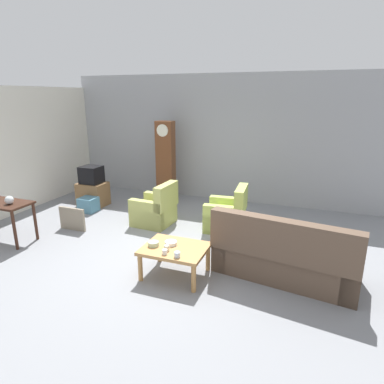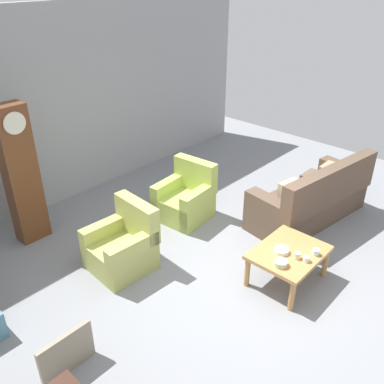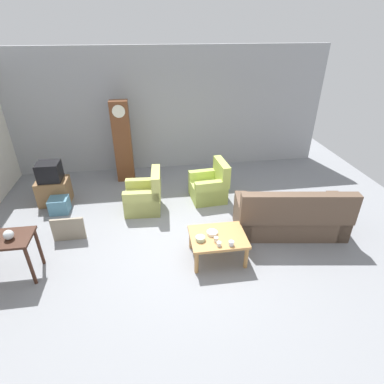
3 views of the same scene
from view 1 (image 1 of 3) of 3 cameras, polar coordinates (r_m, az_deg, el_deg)
name	(u,v)px [view 1 (image 1 of 3)]	position (r m, az deg, el deg)	size (l,w,h in m)	color
ground_plane	(163,256)	(5.86, -4.93, -10.91)	(10.40, 10.40, 0.00)	gray
garage_door_wall	(222,139)	(8.66, 5.24, 9.12)	(8.40, 0.16, 3.20)	#9EA0A5
couch_floral	(284,256)	(5.24, 15.63, -10.62)	(2.20, 1.17, 1.04)	brown
armchair_olive_near	(156,211)	(7.13, -6.30, -3.19)	(0.84, 0.81, 0.92)	tan
armchair_olive_far	(227,215)	(6.86, 6.08, -3.99)	(0.85, 0.83, 0.92)	#AEC257
coffee_table_wood	(175,251)	(5.10, -2.95, -10.15)	(0.96, 0.76, 0.47)	#B27F47
grandfather_clock	(166,162)	(8.51, -4.55, 5.18)	(0.44, 0.30, 2.07)	brown
tv_stand_cabinet	(93,194)	(8.68, -16.66, -0.34)	(0.68, 0.52, 0.58)	brown
tv_crt	(91,175)	(8.55, -16.93, 2.87)	(0.48, 0.44, 0.42)	black
framed_picture_leaning	(72,219)	(7.24, -19.91, -4.37)	(0.60, 0.05, 0.48)	gray
storage_box_blue	(88,205)	(8.27, -17.39, -2.08)	(0.40, 0.36, 0.34)	teal
glass_dome_cloche	(9,200)	(6.88, -28.93, -1.21)	(0.15, 0.15, 0.15)	silver
cup_white_porcelain	(165,252)	(4.86, -4.72, -10.23)	(0.08, 0.08, 0.07)	white
cup_blue_rimmed	(177,255)	(4.77, -2.57, -10.70)	(0.09, 0.09, 0.08)	silver
cup_cream_tall	(167,248)	(4.96, -4.39, -9.59)	(0.08, 0.08, 0.08)	beige
bowl_white_stacked	(171,243)	(5.14, -3.65, -8.75)	(0.19, 0.19, 0.05)	white
bowl_shallow_green	(153,244)	(5.13, -6.64, -8.84)	(0.17, 0.17, 0.07)	#B2C69E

